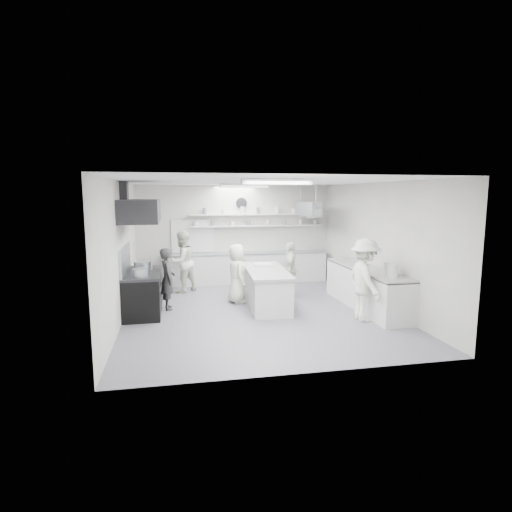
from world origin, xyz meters
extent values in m
cube|color=gray|center=(0.00, 0.00, -0.01)|extent=(6.00, 7.00, 0.02)
cube|color=white|center=(0.00, 0.00, 3.01)|extent=(6.00, 7.00, 0.02)
cube|color=beige|center=(0.00, 3.50, 1.50)|extent=(6.00, 0.04, 3.00)
cube|color=beige|center=(0.00, -3.50, 1.50)|extent=(6.00, 0.04, 3.00)
cube|color=beige|center=(-3.00, 0.00, 1.50)|extent=(0.04, 7.00, 3.00)
cube|color=beige|center=(3.00, 0.00, 1.50)|extent=(0.04, 7.00, 3.00)
cube|color=black|center=(-2.60, 0.40, 0.45)|extent=(0.80, 1.80, 0.90)
cube|color=#252528|center=(-2.60, 0.40, 2.35)|extent=(0.85, 2.00, 0.50)
cube|color=silver|center=(0.30, 3.20, 0.46)|extent=(5.00, 0.60, 0.92)
cube|color=silver|center=(0.70, 3.37, 1.75)|extent=(4.20, 0.26, 0.04)
cube|color=silver|center=(0.70, 3.37, 2.10)|extent=(4.20, 0.26, 0.04)
cube|color=black|center=(-1.30, 3.48, 1.45)|extent=(1.30, 0.04, 1.00)
cylinder|color=silver|center=(0.20, 3.46, 2.45)|extent=(0.32, 0.05, 0.32)
cube|color=silver|center=(2.65, -0.20, 0.47)|extent=(0.74, 3.30, 0.94)
cube|color=#A4AAB2|center=(2.00, 2.40, 2.30)|extent=(0.30, 1.60, 0.40)
cube|color=silver|center=(0.00, -1.80, 2.94)|extent=(1.30, 0.25, 0.10)
cube|color=silver|center=(0.00, 1.80, 2.94)|extent=(1.30, 0.25, 0.10)
cube|color=silver|center=(0.32, 0.42, 0.43)|extent=(1.01, 2.37, 0.85)
cylinder|color=#A4AAB2|center=(-2.60, 0.68, 1.03)|extent=(0.42, 0.42, 0.24)
imported|color=#313131|center=(-2.05, 0.59, 0.73)|extent=(0.41, 0.57, 1.47)
imported|color=silver|center=(-1.67, 2.32, 0.86)|extent=(1.06, 1.03, 1.72)
imported|color=silver|center=(-0.34, 0.90, 0.74)|extent=(0.57, 0.78, 1.49)
imported|color=silver|center=(1.18, 1.30, 0.73)|extent=(0.64, 0.93, 1.46)
imported|color=silver|center=(2.14, -1.14, 0.90)|extent=(0.69, 1.17, 1.79)
imported|color=#A4AAB2|center=(0.35, 0.84, 0.88)|extent=(0.26, 0.26, 0.06)
imported|color=silver|center=(0.12, 1.06, 0.88)|extent=(0.22, 0.22, 0.05)
imported|color=silver|center=(2.81, 0.29, 0.97)|extent=(0.30, 0.30, 0.06)
camera|label=1|loc=(-1.85, -9.22, 2.71)|focal=28.97mm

